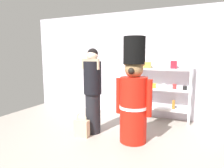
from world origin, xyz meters
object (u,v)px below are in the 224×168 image
at_px(merchandise_shelf, 159,87).
at_px(person_shopper, 93,90).
at_px(teddy_bear_guard, 134,96).
at_px(shopping_bag, 82,128).

height_order(merchandise_shelf, person_shopper, person_shopper).
relative_size(teddy_bear_guard, shopping_bag, 3.95).
bearing_deg(shopping_bag, merchandise_shelf, 54.66).
xyz_separation_m(merchandise_shelf, person_shopper, (-1.03, -1.32, 0.07)).
bearing_deg(merchandise_shelf, person_shopper, -127.88).
distance_m(merchandise_shelf, shopping_bag, 2.04).
bearing_deg(teddy_bear_guard, merchandise_shelf, 82.45).
distance_m(merchandise_shelf, person_shopper, 1.68).
height_order(person_shopper, shopping_bag, person_shopper).
xyz_separation_m(person_shopper, shopping_bag, (-0.09, -0.26, -0.69)).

